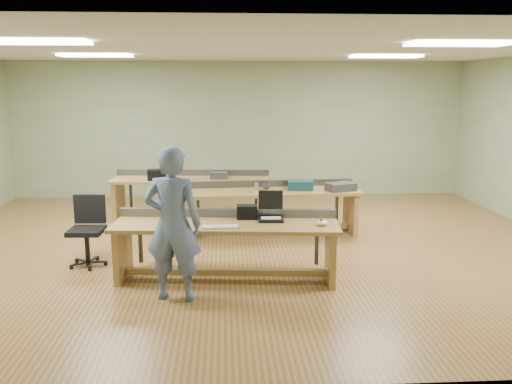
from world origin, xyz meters
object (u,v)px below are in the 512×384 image
camera_bag (247,212)px  workbench_front (226,237)px  drinks_can (257,187)px  task_chair (88,240)px  workbench_mid (271,201)px  person (173,224)px  laptop_base (271,219)px  workbench_back (191,188)px  parts_bin_teal (300,185)px  parts_bin_grey (341,187)px  mug (266,186)px

camera_bag → workbench_front: bearing=-143.9°
drinks_can → task_chair: bearing=-149.0°
workbench_mid → drinks_can: bearing=-179.7°
person → drinks_can: (1.14, 2.79, -0.10)m
workbench_mid → task_chair: task_chair is taller
laptop_base → workbench_mid: bearing=88.0°
workbench_front → camera_bag: camera_bag is taller
workbench_back → drinks_can: bearing=-42.7°
task_chair → parts_bin_teal: bearing=28.3°
task_chair → parts_bin_teal: (3.20, 1.53, 0.47)m
person → camera_bag: (0.89, 0.85, -0.07)m
person → drinks_can: bearing=-102.2°
workbench_mid → person: bearing=-119.5°
laptop_base → camera_bag: size_ratio=1.20×
laptop_base → drinks_can: drinks_can is taller
camera_bag → parts_bin_teal: size_ratio=0.63×
workbench_mid → parts_bin_grey: bearing=-8.5°
person → parts_bin_grey: person is taller
parts_bin_teal → mug: parts_bin_teal is taller
workbench_front → parts_bin_teal: bearing=65.1°
laptop_base → parts_bin_teal: (0.69, 2.13, 0.06)m
parts_bin_grey → workbench_back: bearing=152.3°
workbench_back → parts_bin_teal: parts_bin_teal is taller
person → task_chair: size_ratio=1.88×
laptop_base → parts_bin_teal: parts_bin_teal is taller
workbench_mid → task_chair: bearing=-154.4°
mug → parts_bin_teal: bearing=-3.8°
workbench_back → workbench_mid: bearing=-36.9°
parts_bin_teal → drinks_can: 0.75m
workbench_back → task_chair: size_ratio=3.10×
workbench_front → laptop_base: (0.59, 0.06, 0.21)m
workbench_mid → person: (-1.38, -2.80, 0.35)m
workbench_front → parts_bin_teal: size_ratio=7.02×
workbench_front → person: bearing=-127.7°
mug → workbench_back: bearing=139.0°
workbench_mid → mug: workbench_mid is taller
workbench_mid → workbench_back: bearing=135.4°
workbench_mid → task_chair: 3.09m
camera_bag → mug: camera_bag is taller
person → laptop_base: person is taller
camera_bag → task_chair: 2.31m
camera_bag → workbench_mid: bearing=78.1°
camera_bag → parts_bin_grey: size_ratio=0.57×
laptop_base → mug: size_ratio=2.37×
person → camera_bag: bearing=-126.6°
parts_bin_teal → parts_bin_grey: size_ratio=0.91×
workbench_back → laptop_base: workbench_back is taller
workbench_front → workbench_mid: (0.77, 2.15, 0.00)m
laptop_base → mug: (0.11, 2.16, 0.04)m
workbench_front → laptop_base: bearing=11.1°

